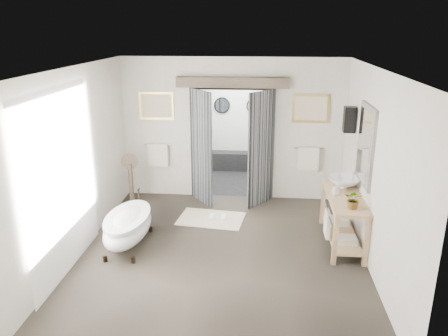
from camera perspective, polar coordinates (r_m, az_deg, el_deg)
The scene contains 13 objects.
ground_plane at distance 7.10m, azimuth -0.44°, elevation -11.15°, with size 5.00×5.00×0.00m, color #423B2F.
room_shell at distance 6.30m, azimuth -0.90°, elevation 3.27°, with size 4.52×5.02×2.91m.
shower_room at distance 10.50m, azimuth 1.67°, elevation 3.95°, with size 2.22×2.01×2.51m.
back_wall_dressing at distance 8.71m, azimuth 1.02°, elevation 5.46°, with size 3.82×0.73×2.52m.
clawfoot_tub at distance 7.35m, azimuth -12.42°, elevation -7.37°, with size 0.68×1.51×0.74m.
vanity at distance 7.48m, azimuth 15.12°, elevation -5.93°, with size 0.57×1.60×0.85m.
pedestal_mirror at distance 8.87m, azimuth -12.04°, elevation -2.03°, with size 0.33×0.21×1.11m.
rug at distance 8.28m, azimuth -1.69°, elevation -6.63°, with size 1.20×0.80×0.01m, color beige.
slippers at distance 8.28m, azimuth -0.82°, elevation -6.40°, with size 0.32×0.24×0.05m.
basin at distance 7.65m, azimuth 15.41°, elevation -1.86°, with size 0.55×0.55×0.19m, color white.
plant at distance 6.82m, azimuth 16.63°, elevation -3.94°, with size 0.27×0.23×0.30m, color gray.
soap_bottle_a at distance 7.33m, azimuth 14.48°, elevation -2.66°, with size 0.08×0.09×0.19m, color gray.
soap_bottle_b at distance 7.84m, azimuth 14.80°, elevation -1.32°, with size 0.15×0.15×0.19m, color gray.
Camera 1 is at (0.61, -6.17, 3.47)m, focal length 35.00 mm.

